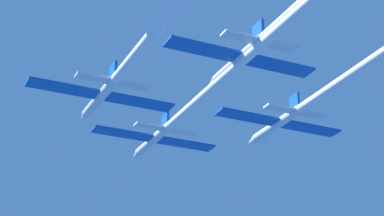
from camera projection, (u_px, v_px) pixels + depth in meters
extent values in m
cylinder|color=silver|center=(153.00, 140.00, 96.30)|extent=(1.16, 10.56, 1.16)
cone|color=silver|center=(136.00, 155.00, 101.63)|extent=(1.14, 2.32, 1.14)
ellipsoid|color=black|center=(147.00, 142.00, 98.42)|extent=(0.81, 2.11, 0.58)
cube|color=#0F51B2|center=(122.00, 134.00, 94.09)|extent=(8.02, 2.32, 0.25)
cube|color=#0F51B2|center=(186.00, 144.00, 97.62)|extent=(8.02, 2.32, 0.25)
cube|color=#0F51B2|center=(165.00, 119.00, 93.38)|extent=(0.30, 1.90, 1.69)
cube|color=silver|center=(149.00, 126.00, 91.71)|extent=(3.61, 1.39, 0.25)
cube|color=silver|center=(183.00, 132.00, 93.54)|extent=(3.61, 1.39, 0.25)
cylinder|color=white|center=(263.00, 43.00, 71.87)|extent=(1.04, 48.39, 1.04)
cylinder|color=silver|center=(100.00, 97.00, 81.94)|extent=(1.16, 10.56, 1.16)
cone|color=silver|center=(84.00, 117.00, 87.27)|extent=(1.14, 2.32, 1.14)
ellipsoid|color=black|center=(94.00, 101.00, 84.06)|extent=(0.81, 2.11, 0.58)
cube|color=#0F51B2|center=(63.00, 88.00, 79.74)|extent=(8.02, 2.32, 0.25)
cube|color=#0F51B2|center=(140.00, 102.00, 83.26)|extent=(8.02, 2.32, 0.25)
cube|color=#0F51B2|center=(113.00, 71.00, 79.02)|extent=(0.30, 1.90, 1.69)
cube|color=silver|center=(92.00, 77.00, 77.35)|extent=(3.61, 1.39, 0.25)
cube|color=silver|center=(134.00, 86.00, 79.18)|extent=(3.61, 1.39, 0.25)
cylinder|color=silver|center=(277.00, 124.00, 90.35)|extent=(1.16, 10.56, 1.16)
cone|color=silver|center=(252.00, 141.00, 95.69)|extent=(1.14, 2.32, 1.14)
ellipsoid|color=black|center=(268.00, 127.00, 92.48)|extent=(0.81, 2.11, 0.58)
cube|color=#0F51B2|center=(247.00, 117.00, 88.15)|extent=(8.02, 2.32, 0.25)
cube|color=#0F51B2|center=(310.00, 129.00, 91.68)|extent=(8.02, 2.32, 0.25)
cube|color=#0F51B2|center=(294.00, 101.00, 87.43)|extent=(0.30, 1.90, 1.69)
cube|color=silver|center=(279.00, 108.00, 85.76)|extent=(3.61, 1.39, 0.25)
cube|color=silver|center=(313.00, 115.00, 87.59)|extent=(3.61, 1.39, 0.25)
cylinder|color=silver|center=(239.00, 60.00, 76.21)|extent=(1.16, 10.56, 1.16)
cone|color=silver|center=(212.00, 84.00, 81.55)|extent=(1.14, 2.32, 1.14)
ellipsoid|color=black|center=(229.00, 65.00, 78.34)|extent=(0.81, 2.11, 0.58)
cube|color=#0F51B2|center=(202.00, 49.00, 74.01)|extent=(8.02, 2.32, 0.25)
cube|color=#0F51B2|center=(279.00, 66.00, 77.54)|extent=(8.02, 2.32, 0.25)
cube|color=#0F51B2|center=(258.00, 30.00, 73.30)|extent=(0.30, 1.90, 1.69)
cube|color=silver|center=(239.00, 36.00, 71.62)|extent=(3.61, 1.39, 0.25)
cube|color=silver|center=(280.00, 46.00, 73.46)|extent=(3.61, 1.39, 0.25)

